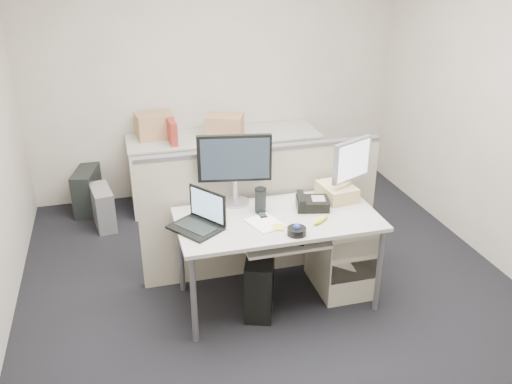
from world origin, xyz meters
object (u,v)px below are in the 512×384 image
object	(u,v)px
desk	(278,225)
desk_phone	(312,204)
monitor_main	(235,170)
laptop	(195,213)

from	to	relation	value
desk	desk_phone	world-z (taller)	desk_phone
monitor_main	laptop	world-z (taller)	monitor_main
laptop	desk_phone	bearing A→B (deg)	60.60
desk_phone	monitor_main	bearing A→B (deg)	169.97
desk	laptop	bearing A→B (deg)	-178.15
desk	monitor_main	size ratio (longest dim) A/B	2.67
desk	desk_phone	xyz separation A→B (m)	(0.30, 0.08, 0.10)
monitor_main	laptop	size ratio (longest dim) A/B	1.61
desk	monitor_main	world-z (taller)	monitor_main
monitor_main	desk_phone	distance (m)	0.65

